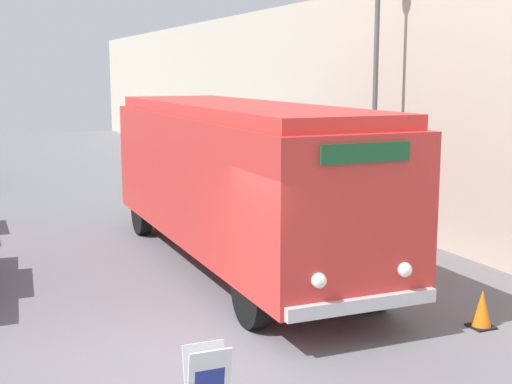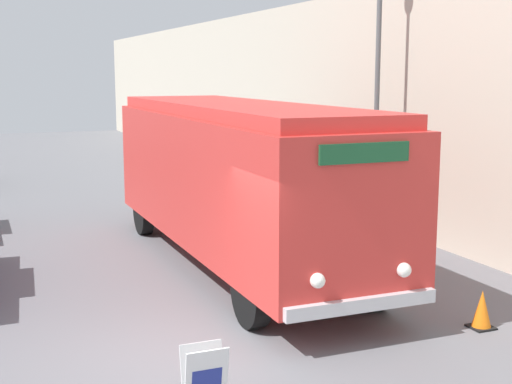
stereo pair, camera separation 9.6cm
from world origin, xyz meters
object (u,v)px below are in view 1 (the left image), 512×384
(vintage_bus, at_px, (236,174))
(traffic_cone, at_px, (482,309))
(sign_board, at_px, (207,380))
(streetlamp, at_px, (376,54))

(vintage_bus, xyz_separation_m, traffic_cone, (2.18, -4.93, -1.60))
(vintage_bus, xyz_separation_m, sign_board, (-2.68, -5.91, -1.51))
(sign_board, relative_size, traffic_cone, 1.33)
(streetlamp, height_order, traffic_cone, streetlamp)
(traffic_cone, bearing_deg, sign_board, -168.58)
(streetlamp, bearing_deg, vintage_bus, -164.97)
(vintage_bus, bearing_deg, traffic_cone, -66.19)
(sign_board, distance_m, streetlamp, 10.37)
(sign_board, height_order, streetlamp, streetlamp)
(sign_board, xyz_separation_m, streetlamp, (6.59, 6.96, 3.96))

